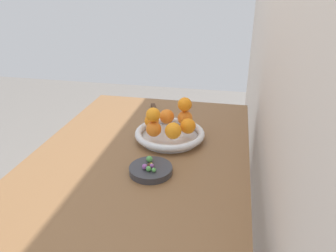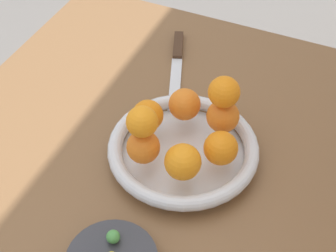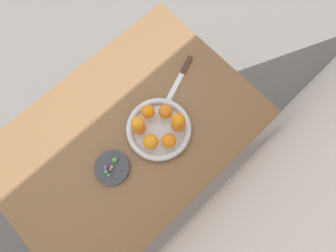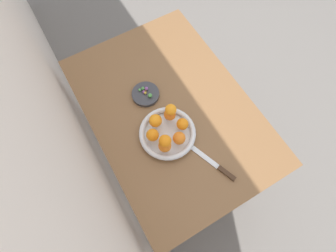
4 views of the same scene
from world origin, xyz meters
name	(u,v)px [view 3 (image 3 of 4)]	position (x,y,z in m)	size (l,w,h in m)	color
ground_plane	(143,159)	(0.00, 0.00, 0.00)	(6.00, 6.00, 0.00)	slate
wall_back	(237,239)	(0.00, 0.45, 1.25)	(4.00, 0.05, 2.50)	beige
dining_table	(129,139)	(0.00, 0.00, 0.65)	(1.10, 0.76, 0.74)	brown
fruit_bowl	(159,129)	(-0.11, 0.08, 0.76)	(0.27, 0.27, 0.04)	silver
candy_dish	(112,168)	(0.13, 0.07, 0.75)	(0.14, 0.14, 0.02)	#333338
orange_0	(166,111)	(-0.18, 0.06, 0.81)	(0.06, 0.06, 0.06)	orange
orange_1	(148,111)	(-0.12, 0.01, 0.81)	(0.06, 0.06, 0.06)	orange
orange_2	(139,128)	(-0.05, 0.03, 0.81)	(0.06, 0.06, 0.06)	orange
orange_3	(151,142)	(-0.05, 0.11, 0.81)	(0.06, 0.06, 0.06)	orange
orange_4	(169,141)	(-0.10, 0.15, 0.81)	(0.06, 0.06, 0.06)	orange
orange_5	(178,124)	(-0.17, 0.13, 0.81)	(0.06, 0.06, 0.06)	orange
orange_6	(178,120)	(-0.17, 0.13, 0.87)	(0.05, 0.05, 0.05)	orange
orange_7	(138,123)	(-0.06, 0.03, 0.86)	(0.05, 0.05, 0.05)	orange
candy_ball_0	(110,168)	(0.13, 0.07, 0.77)	(0.01, 0.01, 0.01)	gold
candy_ball_1	(111,167)	(0.13, 0.07, 0.77)	(0.01, 0.01, 0.01)	gold
candy_ball_2	(105,167)	(0.15, 0.05, 0.77)	(0.02, 0.02, 0.02)	#8C4C99
candy_ball_3	(106,172)	(0.15, 0.07, 0.77)	(0.02, 0.02, 0.02)	#4C9947
candy_ball_4	(109,175)	(0.16, 0.09, 0.77)	(0.01, 0.01, 0.01)	#4C9947
candy_ball_5	(111,169)	(0.14, 0.07, 0.77)	(0.02, 0.02, 0.02)	#8C4C99
candy_ball_6	(115,160)	(0.10, 0.06, 0.77)	(0.02, 0.02, 0.02)	#4C9947
candy_ball_7	(110,168)	(0.13, 0.07, 0.77)	(0.02, 0.02, 0.02)	#472819
knife	(181,76)	(-0.35, -0.03, 0.75)	(0.25, 0.11, 0.01)	#3F2819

